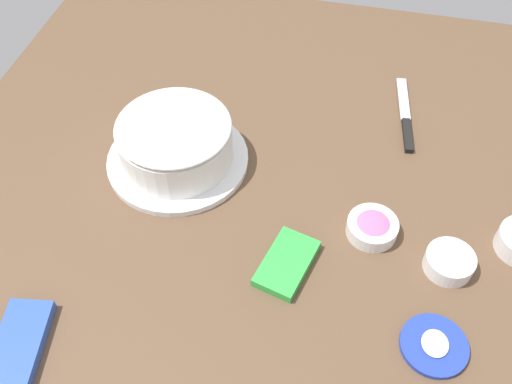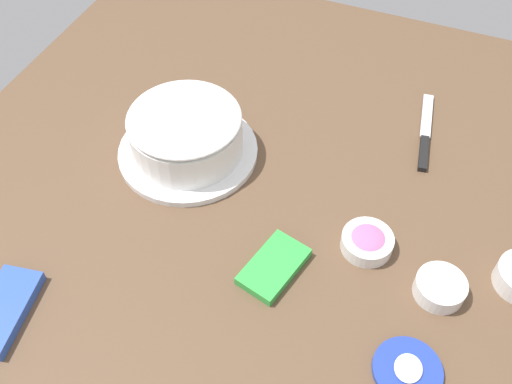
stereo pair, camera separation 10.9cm
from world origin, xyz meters
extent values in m
plane|color=brown|center=(0.00, 0.00, 0.00)|extent=(1.54, 1.54, 0.00)
cylinder|color=white|center=(0.11, 0.28, 0.01)|extent=(0.29, 0.29, 0.01)
cylinder|color=#DBB77A|center=(0.11, 0.28, 0.05)|extent=(0.21, 0.21, 0.07)
cylinder|color=white|center=(0.11, 0.28, 0.05)|extent=(0.23, 0.23, 0.08)
ellipsoid|color=white|center=(0.11, 0.28, 0.10)|extent=(0.23, 0.23, 0.04)
cylinder|color=#233DAD|center=(-0.19, -0.25, 0.01)|extent=(0.11, 0.11, 0.01)
ellipsoid|color=white|center=(-0.19, -0.25, 0.01)|extent=(0.05, 0.04, 0.01)
cube|color=silver|center=(0.40, -0.16, 0.01)|extent=(0.14, 0.04, 0.00)
cube|color=black|center=(0.29, -0.18, 0.01)|extent=(0.10, 0.03, 0.01)
cylinder|color=white|center=(-0.03, -0.27, 0.02)|extent=(0.09, 0.09, 0.03)
cylinder|color=blue|center=(-0.03, -0.27, 0.02)|extent=(0.07, 0.07, 0.01)
ellipsoid|color=blue|center=(-0.03, -0.27, 0.02)|extent=(0.06, 0.06, 0.02)
cylinder|color=white|center=(0.02, -0.13, 0.02)|extent=(0.09, 0.09, 0.03)
cylinder|color=pink|center=(0.02, -0.13, 0.02)|extent=(0.08, 0.08, 0.01)
ellipsoid|color=pink|center=(0.02, -0.13, 0.03)|extent=(0.07, 0.07, 0.02)
cube|color=green|center=(-0.09, 0.01, 0.01)|extent=(0.15, 0.11, 0.02)
cube|color=#2D51B2|center=(-0.34, 0.40, 0.01)|extent=(0.17, 0.10, 0.02)
camera|label=1|loc=(-0.64, -0.06, 0.87)|focal=40.23mm
camera|label=2|loc=(-0.60, -0.16, 0.87)|focal=40.23mm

